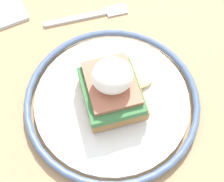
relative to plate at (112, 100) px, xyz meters
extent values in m
cube|color=tan|center=(-0.02, -0.03, -0.02)|extent=(1.09, 0.65, 0.03)
cylinder|color=tan|center=(-0.51, 0.23, -0.39)|extent=(0.06, 0.06, 0.71)
cylinder|color=white|center=(0.00, 0.00, 0.00)|extent=(0.23, 0.23, 0.01)
torus|color=slate|center=(0.00, 0.00, 0.00)|extent=(0.26, 0.26, 0.01)
cube|color=#9E703D|center=(0.00, 0.00, 0.02)|extent=(0.09, 0.08, 0.02)
cube|color=#38703D|center=(0.00, 0.00, 0.04)|extent=(0.09, 0.08, 0.01)
cube|color=#AD664C|center=(0.00, 0.00, 0.05)|extent=(0.08, 0.06, 0.01)
ellipsoid|color=white|center=(0.00, 0.00, 0.07)|extent=(0.05, 0.05, 0.04)
cylinder|color=#E5C656|center=(-0.03, 0.05, 0.01)|extent=(0.05, 0.05, 0.00)
cube|color=silver|center=(-0.17, -0.02, -0.01)|extent=(0.01, 0.11, 0.00)
cube|color=silver|center=(-0.17, 0.06, -0.01)|extent=(0.02, 0.04, 0.00)
camera|label=1|loc=(0.20, -0.05, 0.41)|focal=50.00mm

